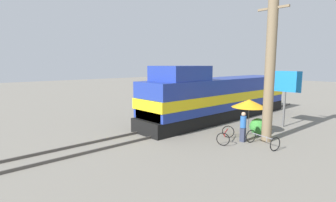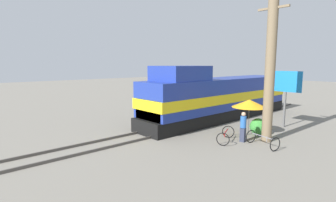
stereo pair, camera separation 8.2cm
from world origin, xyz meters
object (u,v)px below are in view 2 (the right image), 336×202
at_px(utility_pole, 270,67).
at_px(billboard_sign, 286,85).
at_px(locomotive, 218,97).
at_px(person_bystander, 243,126).
at_px(bicycle_spare, 226,135).
at_px(bicycle, 262,140).
at_px(vendor_umbrella, 249,103).

relative_size(utility_pole, billboard_sign, 2.14).
height_order(locomotive, billboard_sign, locomotive).
relative_size(person_bystander, bicycle_spare, 0.91).
xyz_separation_m(bicycle, bicycle_spare, (-1.94, -0.68, -0.00)).
distance_m(utility_pole, vendor_umbrella, 2.79).
bearing_deg(locomotive, utility_pole, -26.40).
relative_size(vendor_umbrella, bicycle, 1.21).
height_order(person_bystander, bicycle_spare, person_bystander).
bearing_deg(bicycle, person_bystander, 103.94).
xyz_separation_m(person_bystander, bicycle, (1.24, -0.01, -0.58)).
bearing_deg(billboard_sign, locomotive, -163.70).
xyz_separation_m(locomotive, vendor_umbrella, (4.23, -2.36, 0.20)).
bearing_deg(bicycle, locomotive, 71.12).
bearing_deg(person_bystander, billboard_sign, 90.57).
xyz_separation_m(billboard_sign, bicycle_spare, (-0.65, -6.11, -2.65)).
height_order(billboard_sign, person_bystander, billboard_sign).
relative_size(locomotive, person_bystander, 9.12).
relative_size(locomotive, utility_pole, 1.88).
distance_m(vendor_umbrella, person_bystander, 2.07).
xyz_separation_m(locomotive, utility_pole, (5.72, -2.84, 2.50)).
xyz_separation_m(vendor_umbrella, bicycle, (1.88, -1.66, -1.65)).
distance_m(vendor_umbrella, billboard_sign, 3.94).
bearing_deg(bicycle_spare, bicycle, -6.40).
bearing_deg(bicycle_spare, billboard_sign, 58.24).
xyz_separation_m(vendor_umbrella, bicycle_spare, (-0.06, -2.34, -1.65)).
relative_size(locomotive, vendor_umbrella, 7.08).
height_order(utility_pole, person_bystander, utility_pole).
height_order(utility_pole, bicycle_spare, utility_pole).
bearing_deg(bicycle, vendor_umbrella, 62.98).
bearing_deg(bicycle, billboard_sign, 27.86).
distance_m(person_bystander, bicycle_spare, 1.15).
relative_size(vendor_umbrella, billboard_sign, 0.57).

